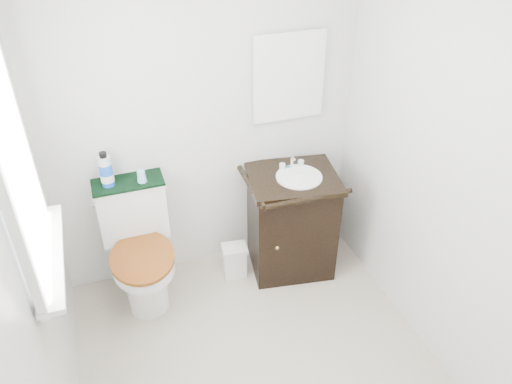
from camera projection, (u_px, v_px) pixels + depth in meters
floor at (263, 374)px, 3.13m from camera, size 2.40×2.40×0.00m
wall_back at (205, 122)px, 3.40m from camera, size 2.40×0.00×2.40m
wall_left at (27, 273)px, 2.16m from camera, size 0.00×2.40×2.40m
wall_right at (451, 182)px, 2.77m from camera, size 0.00×2.40×2.40m
window at (16, 175)px, 2.17m from camera, size 0.02×0.70×0.90m
mirror at (289, 77)px, 3.41m from camera, size 0.50×0.02×0.60m
toilet at (140, 252)px, 3.51m from camera, size 0.48×0.66×0.89m
vanity at (292, 220)px, 3.75m from camera, size 0.71×0.63×0.92m
trash_bin at (235, 260)px, 3.81m from camera, size 0.20×0.17×0.27m
towel at (128, 182)px, 3.33m from camera, size 0.47×0.22×0.02m
mouthwash_bottle at (106, 170)px, 3.22m from camera, size 0.08×0.08×0.24m
cup at (142, 176)px, 3.30m from camera, size 0.06×0.06×0.08m
soap_bar at (287, 167)px, 3.62m from camera, size 0.07×0.04×0.02m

